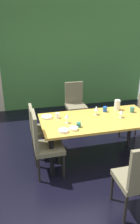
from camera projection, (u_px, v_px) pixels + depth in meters
The scene contains 19 objects.
ground_plane at pixel (58, 173), 3.53m from camera, with size 6.28×6.10×0.02m, color black.
garden_window_panel at pixel (76, 55), 5.93m from camera, with size 4.03×0.10×2.84m, color #3A6C33.
dining_table at pixel (97, 123), 3.78m from camera, with size 1.94×0.96×0.71m.
chair_head_far at pixel (75, 102), 5.04m from camera, with size 0.44×0.45×0.99m.
chair_left_far at pixel (39, 127), 3.87m from camera, with size 0.45×0.44×0.92m.
chair_right_far at pixel (138, 116), 4.31m from camera, with size 0.44×0.44×0.92m.
chair_left_near at pixel (43, 142), 3.31m from camera, with size 0.45×0.44×1.04m.
chair_head_near at pixel (139, 177), 2.57m from camera, with size 0.44×0.44×1.02m.
wine_glass_near_window at pixel (121, 112), 3.77m from camera, with size 0.07×0.07×0.13m.
wine_glass_west at pixel (96, 108), 3.88m from camera, with size 0.08×0.08×0.16m.
wine_glass_rear at pixel (67, 116), 3.56m from camera, with size 0.07×0.07×0.17m.
serving_bowl_right at pixel (47, 117), 3.77m from camera, with size 0.19×0.19×0.04m, color beige.
serving_bowl_left at pixel (74, 129), 3.36m from camera, with size 0.14×0.14×0.04m, color white.
serving_bowl_near_shelf at pixel (64, 131), 3.30m from camera, with size 0.15×0.15×0.04m, color silver.
cup_front at pixel (105, 109), 4.04m from camera, with size 0.08×0.08×0.09m, color #1A4A9C.
cup_center at pixel (57, 116), 3.76m from camera, with size 0.07×0.07×0.09m, color white.
cup_corner at pixel (132, 110), 4.01m from camera, with size 0.08×0.08×0.10m, color #357266.
cup_north at pixel (79, 125), 3.45m from camera, with size 0.07×0.07×0.07m, color #23675E.
pitcher_south at pixel (117, 105), 4.10m from camera, with size 0.12×0.11×0.20m.
Camera 1 is at (-0.52, -2.85, 2.25)m, focal length 35.00 mm.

